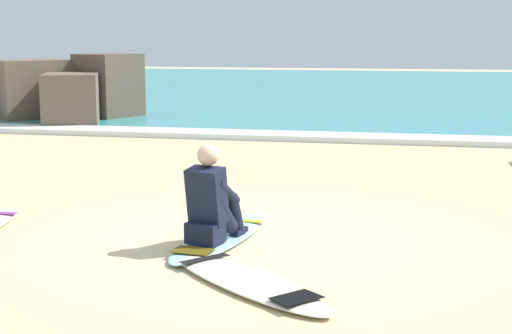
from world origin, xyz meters
name	(u,v)px	position (x,y,z in m)	size (l,w,h in m)	color
ground_plane	(245,238)	(0.00, 0.00, 0.00)	(80.00, 80.00, 0.00)	#CCB584
sea	(371,89)	(0.00, 21.22, 0.05)	(80.00, 28.00, 0.10)	teal
breaking_foam	(329,137)	(0.00, 7.52, 0.06)	(80.00, 0.90, 0.11)	white
surfboard_main	(221,237)	(-0.21, -0.15, 0.04)	(0.84, 2.16, 0.08)	#9ED1E5
surfer_seated	(211,203)	(-0.24, -0.41, 0.44)	(0.50, 0.76, 0.95)	black
surfboard_spare_far	(244,280)	(0.32, -1.44, 0.04)	(1.95, 1.81, 0.08)	#EFE5C6
rock_outcrop_distant	(49,92)	(-6.94, 9.51, 0.69)	(4.09, 3.28, 1.59)	brown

